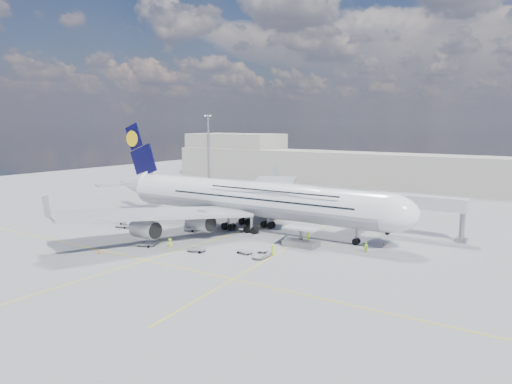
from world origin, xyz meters
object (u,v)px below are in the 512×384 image
Objects in this scene: dolly_row_a at (123,226)px; cone_wing_left_inner at (277,211)px; catering_truck_inner at (259,206)px; catering_truck_outer at (266,196)px; dolly_row_b at (138,227)px; cone_wing_right_outer at (99,252)px; crew_tug at (170,244)px; cone_nose at (384,244)px; crew_van at (272,250)px; dolly_nose_near at (196,250)px; dolly_nose_far at (245,252)px; light_mast at (208,154)px; service_van at (261,254)px; cone_wing_left_outer at (284,209)px; cone_wing_right_inner at (153,231)px; dolly_back at (127,220)px; baggage_tug at (191,227)px; cargo_loader at (300,240)px; airliner at (249,198)px; jet_bridge at (401,204)px; crew_wing at (159,236)px; cone_tail at (96,212)px; dolly_row_c at (146,244)px; crew_loader at (308,236)px; crew_nose at (366,247)px.

dolly_row_a is 39.78m from cone_wing_left_inner.
catering_truck_inner is 16.73m from catering_truck_outer.
dolly_row_b is 21.14m from cone_wing_right_outer.
crew_tug is 3.79× the size of cone_nose.
crew_tug is at bearing 60.42° from crew_van.
cone_nose reaches higher than dolly_nose_near.
cone_nose reaches higher than dolly_nose_far.
catering_truck_outer is at bearing -5.12° from light_mast.
catering_truck_inner is (-12.73, 39.02, 1.34)m from dolly_nose_near.
catering_truck_outer is 11.26× the size of cone_wing_left_inner.
service_van is 2.76m from crew_van.
cone_wing_left_inner reaches higher than dolly_row_b.
service_van is 43.93m from cone_wing_left_inner.
catering_truck_inner is 7.95m from cone_wing_left_outer.
dolly_nose_far is 8.79m from dolly_nose_near.
dolly_row_b is 5.27m from cone_wing_right_inner.
dolly_back is 40.69m from service_van.
catering_truck_outer reaches higher than baggage_tug.
dolly_back is (-41.89, -4.92, -0.13)m from cargo_loader.
airliner reaches higher than jet_bridge.
service_van is (38.80, -3.25, 0.25)m from dolly_row_a.
dolly_row_b is 33.08m from catering_truck_inner.
airliner is at bearing -9.62° from crew_wing.
crew_van reaches higher than cone_wing_right_inner.
dolly_nose_near is (26.99, -6.52, 0.01)m from dolly_row_a.
cone_tail is (-40.88, 15.75, -0.71)m from crew_tug.
cone_wing_right_outer is (-21.30, -14.52, -0.03)m from dolly_nose_far.
crew_van reaches higher than dolly_row_c.
dolly_row_a is 6.59× the size of cone_wing_left_outer.
cone_tail is at bearing 85.59° from crew_wing.
jet_bridge is at bearing -21.48° from cone_wing_left_outer.
cone_wing_left_outer is (17.69, 39.52, -0.09)m from dolly_row_a.
cone_wing_right_outer is (-4.39, -52.76, -0.01)m from cone_wing_left_inner.
dolly_row_a is 22.04m from cone_wing_right_outer.
baggage_tug is 25.80m from crew_loader.
dolly_row_b is at bearing -113.02° from cone_wing_left_inner.
cone_wing_right_inner reaches higher than dolly_row_c.
catering_truck_outer is 3.60× the size of crew_nose.
light_mast is 43.42m from cone_tail.
airliner reaches higher than catering_truck_outer.
jet_bridge is 32.82m from service_van.
dolly_row_b is 0.75× the size of service_van.
cone_tail is (-37.42, -27.26, -0.03)m from cone_wing_left_inner.
cone_wing_left_inner is at bearing 163.84° from crew_loader.
dolly_nose_far is at bearing -45.54° from light_mast.
cone_wing_left_inner is (-20.77, 38.71, -0.30)m from service_van.
catering_truck_outer is at bearing 92.39° from cone_wing_right_inner.
cone_wing_right_outer is at bearing -132.91° from jet_bridge.
service_van is at bearing -61.64° from crew_loader.
crew_loader is 29.22m from crew_wing.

